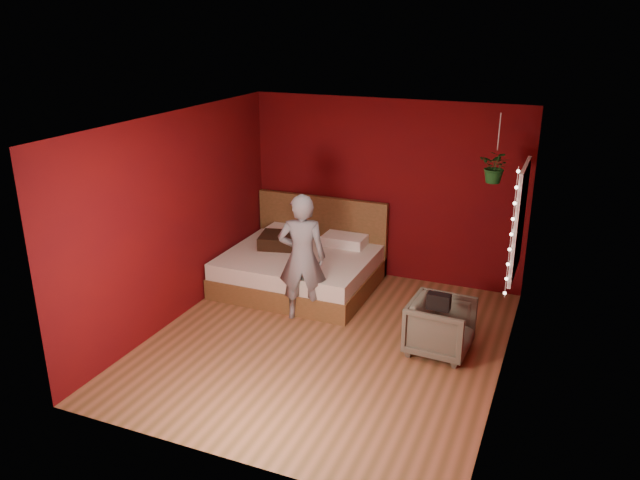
% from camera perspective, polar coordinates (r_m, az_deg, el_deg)
% --- Properties ---
extents(floor, '(4.50, 4.50, 0.00)m').
position_cam_1_polar(floor, '(7.50, 0.53, -9.33)').
color(floor, '#985C3D').
rests_on(floor, ground).
extents(room_walls, '(4.04, 4.54, 2.62)m').
position_cam_1_polar(room_walls, '(6.84, 0.57, 3.05)').
color(room_walls, '#590909').
rests_on(room_walls, ground).
extents(window, '(0.05, 0.97, 1.27)m').
position_cam_1_polar(window, '(7.31, 17.75, 1.73)').
color(window, white).
rests_on(window, room_walls).
extents(fairy_lights, '(0.04, 0.04, 1.45)m').
position_cam_1_polar(fairy_lights, '(6.82, 17.09, 0.50)').
color(fairy_lights, silver).
rests_on(fairy_lights, room_walls).
extents(bed, '(2.05, 1.74, 1.13)m').
position_cam_1_polar(bed, '(8.90, -1.66, -2.39)').
color(bed, brown).
rests_on(bed, ground).
extents(person, '(0.69, 0.57, 1.64)m').
position_cam_1_polar(person, '(7.76, -1.66, -1.61)').
color(person, slate).
rests_on(person, ground).
extents(armchair, '(0.74, 0.72, 0.64)m').
position_cam_1_polar(armchair, '(7.29, 10.95, -7.80)').
color(armchair, '#595846').
rests_on(armchair, ground).
extents(handbag, '(0.26, 0.13, 0.18)m').
position_cam_1_polar(handbag, '(6.92, 10.81, -5.55)').
color(handbag, black).
rests_on(handbag, armchair).
extents(throw_pillow, '(0.61, 0.61, 0.18)m').
position_cam_1_polar(throw_pillow, '(9.01, -3.83, -0.03)').
color(throw_pillow, '#321E10').
rests_on(throw_pillow, bed).
extents(hanging_plant, '(0.43, 0.40, 0.84)m').
position_cam_1_polar(hanging_plant, '(7.75, 15.78, 6.47)').
color(hanging_plant, silver).
rests_on(hanging_plant, room_walls).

